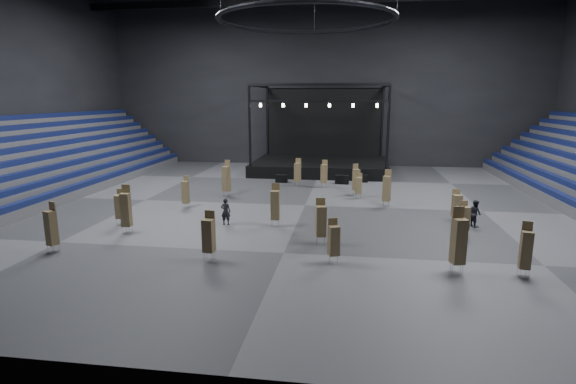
# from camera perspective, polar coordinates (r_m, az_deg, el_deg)

# --- Properties ---
(floor) EXTENTS (50.00, 50.00, 0.00)m
(floor) POSITION_cam_1_polar(r_m,az_deg,el_deg) (33.19, 2.18, -1.71)
(floor) COLOR #49494C
(floor) RESTS_ON ground
(wall_back) EXTENTS (50.00, 0.20, 18.00)m
(wall_back) POSITION_cam_1_polar(r_m,az_deg,el_deg) (53.20, 4.69, 13.14)
(wall_back) COLOR black
(wall_back) RESTS_ON ground
(wall_front) EXTENTS (50.00, 0.20, 18.00)m
(wall_front) POSITION_cam_1_polar(r_m,az_deg,el_deg) (11.63, -8.89, 17.70)
(wall_front) COLOR black
(wall_front) RESTS_ON ground
(bleachers_left) EXTENTS (7.20, 40.00, 6.40)m
(bleachers_left) POSITION_cam_1_polar(r_m,az_deg,el_deg) (41.90, -30.80, 1.87)
(bleachers_left) COLOR #4F4F52
(bleachers_left) RESTS_ON floor
(stage) EXTENTS (14.00, 10.00, 9.20)m
(stage) POSITION_cam_1_polar(r_m,az_deg,el_deg) (48.85, 4.19, 4.39)
(stage) COLOR black
(stage) RESTS_ON floor
(truss_ring) EXTENTS (12.30, 12.30, 5.15)m
(truss_ring) POSITION_cam_1_polar(r_m,az_deg,el_deg) (32.68, 2.37, 21.04)
(truss_ring) COLOR black
(truss_ring) RESTS_ON ceiling
(flight_case_left) EXTENTS (1.10, 0.55, 0.73)m
(flight_case_left) POSITION_cam_1_polar(r_m,az_deg,el_deg) (42.10, -0.83, 1.72)
(flight_case_left) COLOR black
(flight_case_left) RESTS_ON floor
(flight_case_mid) EXTENTS (1.28, 0.75, 0.81)m
(flight_case_mid) POSITION_cam_1_polar(r_m,az_deg,el_deg) (41.68, 6.87, 1.58)
(flight_case_mid) COLOR black
(flight_case_mid) RESTS_ON floor
(flight_case_right) EXTENTS (1.06, 0.55, 0.70)m
(flight_case_right) POSITION_cam_1_polar(r_m,az_deg,el_deg) (42.84, 9.40, 1.71)
(flight_case_right) COLOR black
(flight_case_right) RESTS_ON floor
(chair_stack_0) EXTENTS (0.62, 0.62, 2.19)m
(chair_stack_0) POSITION_cam_1_polar(r_m,az_deg,el_deg) (21.62, 5.82, -6.06)
(chair_stack_0) COLOR silver
(chair_stack_0) RESTS_ON floor
(chair_stack_1) EXTENTS (0.55, 0.55, 2.87)m
(chair_stack_1) POSITION_cam_1_polar(r_m,az_deg,el_deg) (27.78, -19.88, -2.03)
(chair_stack_1) COLOR silver
(chair_stack_1) RESTS_ON floor
(chair_stack_2) EXTENTS (0.51, 0.51, 2.50)m
(chair_stack_2) POSITION_cam_1_polar(r_m,az_deg,el_deg) (22.49, 27.97, -6.40)
(chair_stack_2) COLOR silver
(chair_stack_2) RESTS_ON floor
(chair_stack_3) EXTENTS (0.68, 0.68, 2.92)m
(chair_stack_3) POSITION_cam_1_polar(r_m,az_deg,el_deg) (36.35, -7.85, 1.78)
(chair_stack_3) COLOR silver
(chair_stack_3) RESTS_ON floor
(chair_stack_4) EXTENTS (0.56, 0.56, 2.03)m
(chair_stack_4) POSITION_cam_1_polar(r_m,az_deg,el_deg) (27.65, 21.53, -3.03)
(chair_stack_4) COLOR silver
(chair_stack_4) RESTS_ON floor
(chair_stack_5) EXTENTS (0.60, 0.60, 2.45)m
(chair_stack_5) POSITION_cam_1_polar(r_m,az_deg,el_deg) (39.72, 4.60, 2.40)
(chair_stack_5) COLOR silver
(chair_stack_5) RESTS_ON floor
(chair_stack_6) EXTENTS (0.58, 0.58, 2.62)m
(chair_stack_6) POSITION_cam_1_polar(r_m,az_deg,el_deg) (25.95, -27.85, -3.95)
(chair_stack_6) COLOR silver
(chair_stack_6) RESTS_ON floor
(chair_stack_7) EXTENTS (0.60, 0.60, 2.16)m
(chair_stack_7) POSITION_cam_1_polar(r_m,az_deg,el_deg) (30.24, 20.63, -1.57)
(chair_stack_7) COLOR silver
(chair_stack_7) RESTS_ON floor
(chair_stack_8) EXTENTS (0.67, 0.67, 3.05)m
(chair_stack_8) POSITION_cam_1_polar(r_m,az_deg,el_deg) (21.60, 20.85, -5.72)
(chair_stack_8) COLOR silver
(chair_stack_8) RESTS_ON floor
(chair_stack_9) EXTENTS (0.64, 0.64, 2.57)m
(chair_stack_9) POSITION_cam_1_polar(r_m,az_deg,el_deg) (36.83, 8.65, 1.62)
(chair_stack_9) COLOR silver
(chair_stack_9) RESTS_ON floor
(chair_stack_10) EXTENTS (0.53, 0.53, 2.26)m
(chair_stack_10) POSITION_cam_1_polar(r_m,az_deg,el_deg) (29.74, -20.51, -1.69)
(chair_stack_10) COLOR silver
(chair_stack_10) RESTS_ON floor
(chair_stack_11) EXTENTS (0.64, 0.64, 2.72)m
(chair_stack_11) POSITION_cam_1_polar(r_m,az_deg,el_deg) (33.33, 12.44, 0.52)
(chair_stack_11) COLOR silver
(chair_stack_11) RESTS_ON floor
(chair_stack_12) EXTENTS (0.57, 0.57, 2.46)m
(chair_stack_12) POSITION_cam_1_polar(r_m,az_deg,el_deg) (22.18, -10.03, -5.35)
(chair_stack_12) COLOR silver
(chair_stack_12) RESTS_ON floor
(chair_stack_13) EXTENTS (0.48, 0.48, 2.36)m
(chair_stack_13) POSITION_cam_1_polar(r_m,az_deg,el_deg) (32.95, -12.89, 0.04)
(chair_stack_13) COLOR silver
(chair_stack_13) RESTS_ON floor
(chair_stack_14) EXTENTS (0.61, 0.61, 2.50)m
(chair_stack_14) POSITION_cam_1_polar(r_m,az_deg,el_deg) (40.23, 1.22, 2.60)
(chair_stack_14) COLOR silver
(chair_stack_14) RESTS_ON floor
(chair_stack_15) EXTENTS (0.53, 0.53, 2.01)m
(chair_stack_15) POSITION_cam_1_polar(r_m,az_deg,el_deg) (35.71, 8.98, 0.89)
(chair_stack_15) COLOR silver
(chair_stack_15) RESTS_ON floor
(chair_stack_16) EXTENTS (0.64, 0.64, 2.52)m
(chair_stack_16) POSITION_cam_1_polar(r_m,az_deg,el_deg) (24.28, 4.20, -3.61)
(chair_stack_16) COLOR silver
(chair_stack_16) RESTS_ON floor
(chair_stack_17) EXTENTS (0.53, 0.53, 2.68)m
(chair_stack_17) POSITION_cam_1_polar(r_m,az_deg,el_deg) (27.58, -1.63, -1.58)
(chair_stack_17) COLOR silver
(chair_stack_17) RESTS_ON floor
(man_center) EXTENTS (0.63, 0.42, 1.69)m
(man_center) POSITION_cam_1_polar(r_m,az_deg,el_deg) (28.27, -7.91, -2.46)
(man_center) COLOR black
(man_center) RESTS_ON floor
(crew_member) EXTENTS (0.90, 0.99, 1.66)m
(crew_member) POSITION_cam_1_polar(r_m,az_deg,el_deg) (29.92, 22.66, -2.51)
(crew_member) COLOR black
(crew_member) RESTS_ON floor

